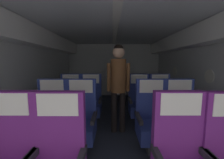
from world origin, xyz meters
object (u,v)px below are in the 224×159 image
object	(u,v)px
seat_c_left_aisle	(91,103)
seat_b_right_window	(152,121)
seat_c_right_aisle	(160,103)
seat_b_left_window	(51,121)
seat_c_left_window	(70,103)
flight_attendant	(118,79)
seat_b_left_aisle	(80,121)
seat_b_right_aisle	(181,121)
seat_c_right_window	(139,103)

from	to	relation	value
seat_c_left_aisle	seat_b_right_window	bearing A→B (deg)	-41.86
seat_c_right_aisle	seat_b_left_window	bearing A→B (deg)	-154.63
seat_c_left_window	flight_attendant	size ratio (longest dim) A/B	0.65
seat_b_left_window	seat_b_left_aisle	bearing A→B (deg)	-0.70
flight_attendant	seat_b_left_aisle	bearing A→B (deg)	62.75
seat_c_left_aisle	seat_c_right_aisle	world-z (taller)	same
seat_b_right_aisle	flight_attendant	distance (m)	1.22
seat_c_left_window	seat_c_left_aisle	size ratio (longest dim) A/B	1.00
seat_b_left_window	seat_b_right_window	distance (m)	1.53
seat_b_left_window	seat_c_right_aisle	size ratio (longest dim) A/B	1.00
seat_b_left_aisle	seat_b_right_aisle	distance (m)	1.52
seat_c_left_window	seat_b_left_window	bearing A→B (deg)	-90.47
seat_b_right_aisle	seat_b_right_window	size ratio (longest dim) A/B	1.00
seat_c_left_window	flight_attendant	distance (m)	1.24
seat_c_left_window	seat_c_right_window	world-z (taller)	same
seat_c_left_aisle	flight_attendant	distance (m)	0.91
seat_c_right_aisle	seat_c_right_window	size ratio (longest dim) A/B	1.00
seat_b_left_aisle	seat_b_right_window	distance (m)	1.08
seat_c_right_aisle	flight_attendant	xyz separation A→B (m)	(-0.95, -0.38, 0.57)
seat_b_left_aisle	flight_attendant	size ratio (longest dim) A/B	0.65
seat_b_right_aisle	seat_c_left_aisle	size ratio (longest dim) A/B	1.00
flight_attendant	seat_b_right_aisle	bearing A→B (deg)	168.16
seat_b_right_aisle	seat_c_right_window	xyz separation A→B (m)	(-0.45, 0.93, 0.00)
seat_c_right_aisle	seat_b_right_aisle	bearing A→B (deg)	-91.14
seat_b_right_aisle	seat_c_left_aisle	xyz separation A→B (m)	(-1.51, 0.95, 0.00)
seat_b_left_window	seat_c_right_aisle	bearing A→B (deg)	25.37
seat_b_right_window	seat_c_right_window	size ratio (longest dim) A/B	1.00
seat_b_right_window	seat_c_left_window	xyz separation A→B (m)	(-1.52, 0.95, 0.00)
seat_b_left_aisle	seat_b_right_aisle	size ratio (longest dim) A/B	1.00
seat_c_right_aisle	flight_attendant	bearing A→B (deg)	-157.91
seat_b_right_aisle	seat_c_right_window	world-z (taller)	same
seat_b_right_window	flight_attendant	bearing A→B (deg)	130.40
seat_c_left_aisle	flight_attendant	bearing A→B (deg)	-33.67
seat_b_right_aisle	seat_c_left_aisle	distance (m)	1.79
seat_b_right_window	seat_c_right_aisle	xyz separation A→B (m)	(0.46, 0.95, 0.00)
seat_c_left_window	seat_b_right_aisle	bearing A→B (deg)	-25.60
seat_c_left_window	seat_c_right_window	size ratio (longest dim) A/B	1.00
seat_b_left_window	flight_attendant	world-z (taller)	flight_attendant
seat_c_left_window	seat_c_right_aisle	size ratio (longest dim) A/B	1.00
seat_b_left_window	seat_c_left_window	bearing A→B (deg)	89.53
seat_b_left_window	seat_c_right_window	bearing A→B (deg)	31.52
seat_b_left_window	seat_c_left_window	distance (m)	0.94
seat_c_left_window	seat_c_left_aisle	world-z (taller)	same
seat_c_left_window	seat_b_right_window	bearing A→B (deg)	-32.00
seat_b_right_window	seat_b_left_aisle	bearing A→B (deg)	179.92
seat_b_right_aisle	seat_b_right_window	xyz separation A→B (m)	(-0.44, -0.01, 0.00)
seat_b_right_aisle	seat_c_left_window	xyz separation A→B (m)	(-1.96, 0.94, 0.00)
seat_c_left_window	seat_c_right_aisle	xyz separation A→B (m)	(1.98, 0.00, 0.00)
flight_attendant	seat_b_left_window	bearing A→B (deg)	47.41
seat_c_left_window	seat_c_right_window	xyz separation A→B (m)	(1.52, -0.01, 0.00)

